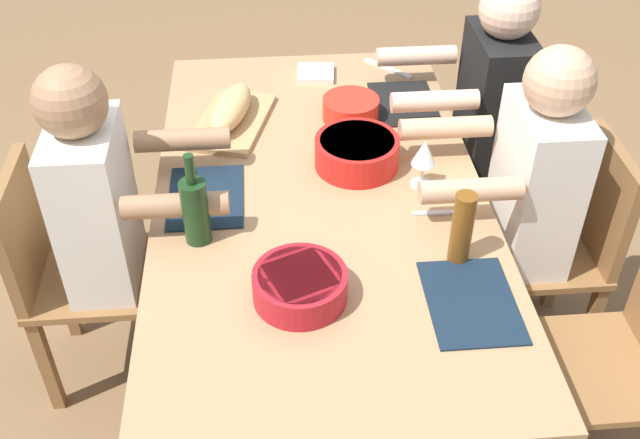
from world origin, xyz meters
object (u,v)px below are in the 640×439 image
at_px(serving_bowl_greens, 357,151).
at_px(beer_bottle, 462,228).
at_px(chair_far_center, 65,268).
at_px(dining_table, 320,211).
at_px(chair_near_center, 564,240).
at_px(cutting_board, 232,122).
at_px(chair_near_right, 520,156).
at_px(serving_bowl_fruit, 351,107).
at_px(diner_far_center, 111,213).
at_px(diner_near_center, 522,192).
at_px(diner_near_right, 481,110).
at_px(napkin_stack, 316,73).
at_px(wine_glass, 424,154).
at_px(bread_loaf, 231,108).
at_px(serving_bowl_salad, 300,284).
at_px(wine_bottle, 195,209).
at_px(chair_near_left, 624,356).

height_order(serving_bowl_greens, beer_bottle, beer_bottle).
bearing_deg(chair_far_center, dining_table, -90.00).
bearing_deg(serving_bowl_greens, chair_near_center, -100.74).
relative_size(cutting_board, beer_bottle, 1.82).
relative_size(dining_table, chair_near_right, 2.20).
relative_size(serving_bowl_greens, serving_bowl_fruit, 1.36).
bearing_deg(diner_far_center, beer_bottle, -108.72).
bearing_deg(diner_near_center, cutting_board, 65.41).
distance_m(diner_near_right, diner_near_center, 0.51).
bearing_deg(napkin_stack, wine_glass, -159.69).
bearing_deg(bread_loaf, serving_bowl_salad, -168.19).
distance_m(diner_near_center, wine_bottle, 1.05).
relative_size(diner_near_right, serving_bowl_salad, 4.82).
height_order(cutting_board, wine_bottle, wine_bottle).
relative_size(chair_near_center, napkin_stack, 6.07).
bearing_deg(cutting_board, beer_bottle, -140.47).
distance_m(diner_near_center, bread_loaf, 1.02).
height_order(diner_far_center, bread_loaf, diner_far_center).
xyz_separation_m(diner_near_right, diner_far_center, (-0.51, 1.30, 0.00)).
relative_size(wine_bottle, wine_glass, 1.75).
height_order(chair_near_right, bread_loaf, same).
xyz_separation_m(chair_far_center, serving_bowl_fruit, (0.43, -0.98, 0.30)).
bearing_deg(chair_near_right, wine_glass, 134.40).
relative_size(diner_near_center, serving_bowl_greens, 4.40).
bearing_deg(chair_near_center, wine_glass, 88.86).
distance_m(dining_table, wine_bottle, 0.45).
xyz_separation_m(wine_bottle, beer_bottle, (-0.15, -0.72, 0.00)).
bearing_deg(napkin_stack, dining_table, 176.49).
relative_size(diner_far_center, napkin_stack, 8.57).
xyz_separation_m(chair_near_left, napkin_stack, (1.27, 0.79, 0.27)).
bearing_deg(napkin_stack, wine_bottle, 156.51).
bearing_deg(serving_bowl_salad, dining_table, -11.22).
relative_size(chair_near_right, chair_far_center, 1.00).
xyz_separation_m(diner_near_right, bread_loaf, (-0.09, 0.93, 0.11)).
relative_size(diner_near_right, serving_bowl_fruit, 5.97).
bearing_deg(wine_bottle, chair_near_left, -104.78).
relative_size(bread_loaf, wine_bottle, 1.10).
distance_m(chair_near_center, cutting_board, 1.22).
bearing_deg(chair_near_right, napkin_stack, 73.12).
bearing_deg(diner_far_center, diner_near_center, -90.00).
distance_m(diner_near_right, serving_bowl_fruit, 0.52).
height_order(dining_table, wine_glass, wine_glass).
bearing_deg(chair_far_center, diner_near_center, -90.00).
distance_m(serving_bowl_fruit, serving_bowl_salad, 0.92).
height_order(dining_table, diner_near_center, diner_near_center).
distance_m(dining_table, bread_loaf, 0.52).
xyz_separation_m(chair_near_center, serving_bowl_fruit, (0.43, 0.69, 0.30)).
height_order(chair_near_left, diner_far_center, diner_far_center).
xyz_separation_m(chair_near_right, serving_bowl_fruit, (-0.08, 0.69, 0.30)).
bearing_deg(wine_bottle, serving_bowl_fruit, -39.30).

